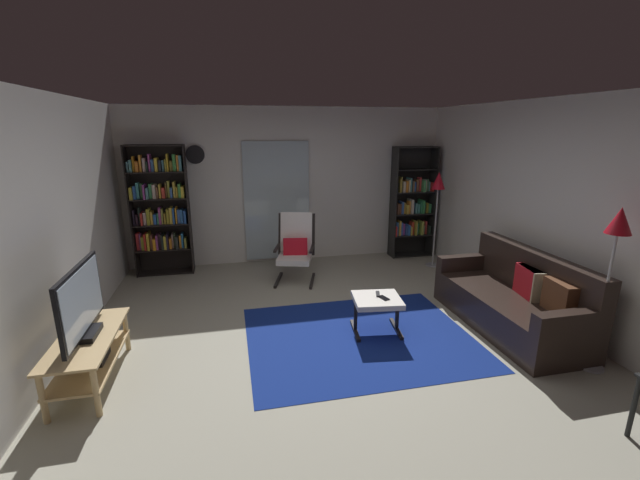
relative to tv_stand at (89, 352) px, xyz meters
The scene contains 18 objects.
ground_plane 2.36m from the tv_stand, ahead, with size 7.02×7.02×0.00m, color #A4A08E.
wall_back 4.12m from the tv_stand, 54.59° to the left, with size 5.60×0.06×2.60m, color silver.
wall_left 1.13m from the tv_stand, 137.58° to the left, with size 0.06×6.00×2.60m, color silver.
wall_right 5.12m from the tv_stand, ahead, with size 0.06×6.00×2.60m, color silver.
glass_door_panel 3.89m from the tv_stand, 56.58° to the left, with size 1.10×0.01×2.00m, color silver.
area_rug 2.67m from the tv_stand, ahead, with size 2.46×2.00×0.01m, color navy.
tv_stand is the anchor object (origin of this frame).
television 0.47m from the tv_stand, 57.19° to the left, with size 0.20×1.01×0.65m.
bookshelf_near_tv 3.07m from the tv_stand, 85.03° to the left, with size 0.86×0.30×2.02m.
bookshelf_near_sofa 5.44m from the tv_stand, 33.80° to the left, with size 0.75×0.30×1.95m.
leather_sofa 4.46m from the tv_stand, ahead, with size 0.81×1.93×0.89m.
lounge_armchair 3.16m from the tv_stand, 44.36° to the left, with size 0.72×0.78×1.02m.
ottoman 2.89m from the tv_stand, ahead, with size 0.58×0.54×0.42m.
tv_remote 2.94m from the tv_stand, ahead, with size 0.04×0.14×0.02m, color black.
cell_phone 2.95m from the tv_stand, ahead, with size 0.07×0.14×0.01m, color black.
floor_lamp_by_sofa 4.83m from the tv_stand, 10.01° to the right, with size 0.22×0.22×1.59m.
floor_lamp_by_shelf 5.27m from the tv_stand, 26.89° to the left, with size 0.22×0.22×1.58m.
wall_clock 3.63m from the tv_stand, 75.38° to the left, with size 0.29×0.03×0.29m.
Camera 1 is at (-0.99, -4.02, 2.25)m, focal length 22.98 mm.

